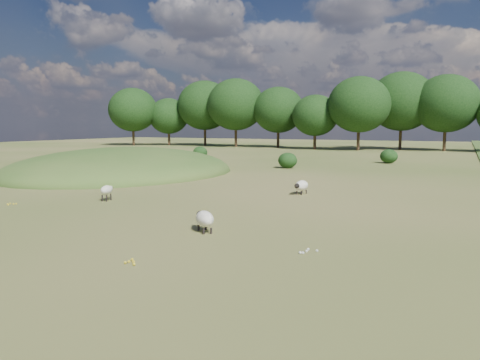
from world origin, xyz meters
name	(u,v)px	position (x,y,z in m)	size (l,w,h in m)	color
ground	(302,170)	(0.00, 20.00, 0.00)	(160.00, 160.00, 0.00)	#3A5A1C
mound	(123,173)	(-12.00, 12.00, 0.00)	(16.00, 20.00, 4.00)	#33561E
treeline	(369,106)	(-1.06, 55.44, 6.57)	(96.28, 14.66, 11.70)	black
shrubs	(292,156)	(-3.30, 27.00, 0.68)	(21.93, 10.93, 1.38)	black
sheep_0	(301,186)	(4.17, 7.15, 0.47)	(0.70, 1.33, 0.75)	beige
sheep_1	(107,190)	(-3.83, 0.91, 0.53)	(0.69, 1.10, 0.76)	beige
sheep_2	(204,219)	(3.92, -2.91, 0.47)	(1.22, 1.19, 0.75)	beige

